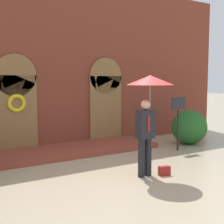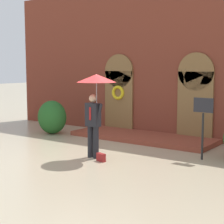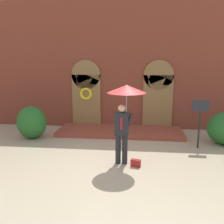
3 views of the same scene
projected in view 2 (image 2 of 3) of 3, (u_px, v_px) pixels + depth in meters
The scene contains 6 objects.
ground_plane at pixel (88, 156), 10.84m from camera, with size 80.00×80.00×0.00m, color tan.
building_facade at pixel (158, 64), 13.86m from camera, with size 14.00×2.30×5.60m.
person_with_umbrella at pixel (96, 90), 10.32m from camera, with size 1.10×1.10×2.36m.
handbag at pixel (101, 157), 10.18m from camera, with size 0.28×0.12×0.22m, color maroon.
sign_post at pixel (203, 118), 10.26m from camera, with size 0.56×0.06×1.72m.
shrub_left at pixel (52, 117), 14.35m from camera, with size 1.16×1.02×1.28m, color #235B23.
Camera 2 is at (6.76, -8.20, 2.57)m, focal length 60.00 mm.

